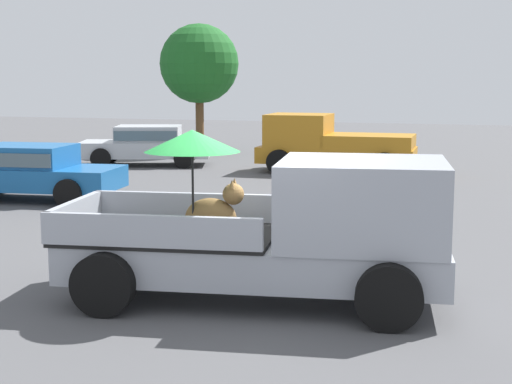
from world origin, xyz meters
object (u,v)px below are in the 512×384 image
at_px(pickup_truck_red, 330,144).
at_px(parked_sedan_near, 147,143).
at_px(pickup_truck_main, 289,230).
at_px(parked_sedan_far, 29,169).

relative_size(pickup_truck_red, parked_sedan_near, 1.04).
relative_size(pickup_truck_main, parked_sedan_far, 1.18).
bearing_deg(parked_sedan_near, parked_sedan_far, 75.50).
distance_m(pickup_truck_red, parked_sedan_near, 6.27).
xyz_separation_m(pickup_truck_main, parked_sedan_near, (-8.57, 13.91, -0.23)).
height_order(pickup_truck_main, pickup_truck_red, pickup_truck_main).
distance_m(pickup_truck_main, parked_sedan_near, 16.34).
xyz_separation_m(pickup_truck_red, parked_sedan_far, (-5.84, -7.44, -0.13)).
distance_m(pickup_truck_main, pickup_truck_red, 14.03).
distance_m(pickup_truck_main, parked_sedan_far, 10.36).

